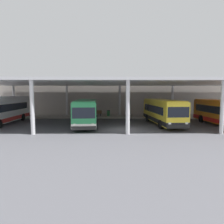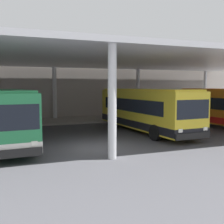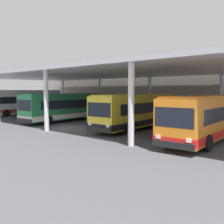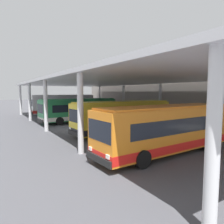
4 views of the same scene
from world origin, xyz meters
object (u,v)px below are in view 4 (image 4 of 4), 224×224
bus_nearest_bay (63,104)px  trash_bin (141,115)px  bus_far_bay (167,128)px  bus_second_bay (79,110)px  bus_middle_bay (123,117)px  bench_waiting (133,114)px

bus_nearest_bay → trash_bin: 15.56m
bus_far_bay → bus_second_bay: bearing=177.9°
bus_nearest_bay → bus_middle_bay: bearing=-1.7°
bus_middle_bay → trash_bin: 10.60m
bench_waiting → bus_far_bay: bearing=-30.2°
bus_nearest_bay → bench_waiting: bearing=32.6°
bus_far_bay → bench_waiting: size_ratio=5.91×
bench_waiting → bus_middle_bay: bearing=-41.7°
bus_middle_bay → bench_waiting: bearing=138.3°
bench_waiting → trash_bin: trash_bin is taller
bus_middle_bay → trash_bin: bus_middle_bay is taller
bus_middle_bay → bus_far_bay: (7.09, -1.35, 0.00)m
trash_bin → bus_far_bay: bearing=-33.3°
bus_middle_bay → trash_bin: size_ratio=10.88×
bus_second_bay → bus_nearest_bay: bearing=173.0°
bench_waiting → trash_bin: size_ratio=1.84×
bus_second_bay → trash_bin: bearing=72.6°
bus_far_bay → bench_waiting: bearing=149.8°
bus_far_bay → bus_middle_bay: bearing=169.3°
bus_second_bay → bus_far_bay: size_ratio=1.00×
bus_second_bay → trash_bin: (2.71, 8.64, -0.98)m
bus_nearest_bay → trash_bin: bearing=28.1°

